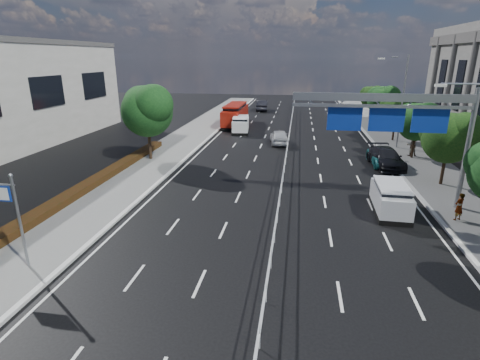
# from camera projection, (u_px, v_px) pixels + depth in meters

# --- Properties ---
(ground) EXTENTS (160.00, 160.00, 0.00)m
(ground) POSITION_uv_depth(u_px,v_px,m) (268.00, 290.00, 14.89)
(ground) COLOR black
(ground) RESTS_ON ground
(sidewalk_near) EXTENTS (5.00, 140.00, 0.14)m
(sidewalk_near) POSITION_uv_depth(u_px,v_px,m) (8.00, 265.00, 16.54)
(sidewalk_near) COLOR slate
(sidewalk_near) RESTS_ON ground
(kerb_near) EXTENTS (0.25, 140.00, 0.15)m
(kerb_near) POSITION_uv_depth(u_px,v_px,m) (60.00, 269.00, 16.18)
(kerb_near) COLOR silver
(kerb_near) RESTS_ON ground
(median_fence) EXTENTS (0.05, 85.00, 1.02)m
(median_fence) POSITION_uv_depth(u_px,v_px,m) (287.00, 148.00, 35.83)
(median_fence) COLOR silver
(median_fence) RESTS_ON ground
(hedge_near) EXTENTS (1.00, 36.00, 0.44)m
(hedge_near) POSITION_uv_depth(u_px,v_px,m) (43.00, 212.00, 21.40)
(hedge_near) COLOR black
(hedge_near) RESTS_ON sidewalk_near
(toilet_sign) EXTENTS (1.62, 0.18, 4.34)m
(toilet_sign) POSITION_uv_depth(u_px,v_px,m) (7.00, 205.00, 15.56)
(toilet_sign) COLOR gray
(toilet_sign) RESTS_ON ground
(overhead_gantry) EXTENTS (10.24, 0.38, 7.45)m
(overhead_gantry) POSITION_uv_depth(u_px,v_px,m) (401.00, 115.00, 21.58)
(overhead_gantry) COLOR gray
(overhead_gantry) RESTS_ON ground
(streetlight_far) EXTENTS (2.78, 2.40, 9.00)m
(streetlight_far) POSITION_uv_depth(u_px,v_px,m) (400.00, 96.00, 36.12)
(streetlight_far) COLOR gray
(streetlight_far) RESTS_ON ground
(near_tree_back) EXTENTS (4.84, 4.51, 6.69)m
(near_tree_back) POSITION_uv_depth(u_px,v_px,m) (147.00, 108.00, 32.04)
(near_tree_back) COLOR black
(near_tree_back) RESTS_ON ground
(far_tree_d) EXTENTS (3.85, 3.59, 5.34)m
(far_tree_d) POSITION_uv_depth(u_px,v_px,m) (450.00, 135.00, 25.68)
(far_tree_d) COLOR black
(far_tree_d) RESTS_ON ground
(far_tree_e) EXTENTS (3.63, 3.38, 5.13)m
(far_tree_e) POSITION_uv_depth(u_px,v_px,m) (418.00, 120.00, 32.76)
(far_tree_e) COLOR black
(far_tree_e) RESTS_ON ground
(far_tree_f) EXTENTS (3.52, 3.28, 5.02)m
(far_tree_f) POSITION_uv_depth(u_px,v_px,m) (397.00, 109.00, 39.81)
(far_tree_f) COLOR black
(far_tree_f) RESTS_ON ground
(far_tree_g) EXTENTS (3.96, 3.69, 5.45)m
(far_tree_g) POSITION_uv_depth(u_px,v_px,m) (383.00, 99.00, 46.76)
(far_tree_g) COLOR black
(far_tree_g) RESTS_ON ground
(far_tree_h) EXTENTS (3.41, 3.18, 4.91)m
(far_tree_h) POSITION_uv_depth(u_px,v_px,m) (372.00, 96.00, 53.91)
(far_tree_h) COLOR black
(far_tree_h) RESTS_ON ground
(white_minivan) EXTENTS (2.37, 4.62, 1.93)m
(white_minivan) POSITION_uv_depth(u_px,v_px,m) (241.00, 125.00, 45.48)
(white_minivan) COLOR black
(white_minivan) RESTS_ON ground
(red_bus) EXTENTS (2.32, 9.45, 2.82)m
(red_bus) POSITION_uv_depth(u_px,v_px,m) (235.00, 114.00, 50.18)
(red_bus) COLOR black
(red_bus) RESTS_ON ground
(near_car_silver) EXTENTS (2.36, 4.60, 1.50)m
(near_car_silver) POSITION_uv_depth(u_px,v_px,m) (279.00, 137.00, 39.54)
(near_car_silver) COLOR #B1B3B9
(near_car_silver) RESTS_ON ground
(near_car_dark) EXTENTS (2.26, 5.36, 1.72)m
(near_car_dark) POSITION_uv_depth(u_px,v_px,m) (262.00, 105.00, 64.04)
(near_car_dark) COLOR black
(near_car_dark) RESTS_ON ground
(silver_minivan) EXTENTS (1.94, 4.29, 1.76)m
(silver_minivan) POSITION_uv_depth(u_px,v_px,m) (391.00, 198.00, 22.08)
(silver_minivan) COLOR black
(silver_minivan) RESTS_ON ground
(parked_car_teal) EXTENTS (2.42, 4.94, 1.35)m
(parked_car_teal) POSITION_uv_depth(u_px,v_px,m) (385.00, 158.00, 31.65)
(parked_car_teal) COLOR #155F62
(parked_car_teal) RESTS_ON ground
(parked_car_dark) EXTENTS (2.70, 5.54, 1.55)m
(parked_car_dark) POSITION_uv_depth(u_px,v_px,m) (386.00, 158.00, 31.26)
(parked_car_dark) COLOR black
(parked_car_dark) RESTS_ON ground
(pedestrian_a) EXTENTS (0.69, 0.61, 1.58)m
(pedestrian_a) POSITION_uv_depth(u_px,v_px,m) (459.00, 207.00, 20.67)
(pedestrian_a) COLOR gray
(pedestrian_a) RESTS_ON sidewalk_far
(pedestrian_b) EXTENTS (0.97, 0.76, 1.95)m
(pedestrian_b) POSITION_uv_depth(u_px,v_px,m) (412.00, 145.00, 34.16)
(pedestrian_b) COLOR gray
(pedestrian_b) RESTS_ON sidewalk_far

